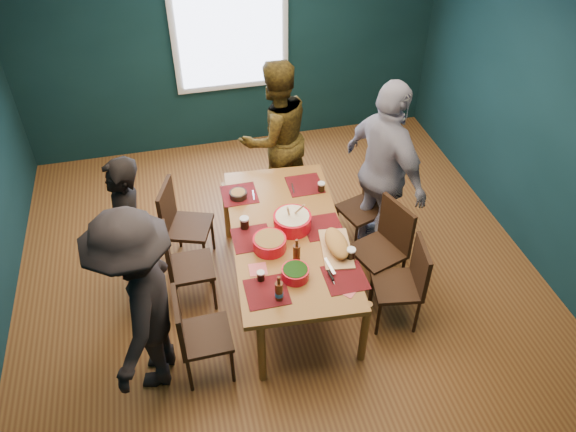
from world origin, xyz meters
name	(u,v)px	position (x,y,z in m)	size (l,w,h in m)	color
room	(271,142)	(0.00, 0.27, 1.37)	(5.01, 5.01, 2.71)	brown
dining_table	(288,239)	(0.03, -0.22, 0.67)	(1.12, 2.01, 0.74)	olive
chair_left_far	(179,219)	(-0.88, 0.44, 0.53)	(0.52, 0.52, 0.91)	black
chair_left_mid	(181,262)	(-0.92, -0.12, 0.51)	(0.39, 0.39, 0.87)	black
chair_left_near	(194,331)	(-0.89, -0.92, 0.51)	(0.41, 0.41, 0.88)	black
chair_right_far	(368,201)	(0.99, 0.31, 0.50)	(0.48, 0.48, 0.85)	black
chair_right_mid	(386,241)	(0.93, -0.32, 0.54)	(0.53, 0.53, 0.92)	black
chair_right_near	(407,279)	(0.95, -0.78, 0.51)	(0.45, 0.45, 0.87)	black
person_far_left	(131,235)	(-1.30, 0.04, 0.77)	(0.56, 0.37, 1.53)	black
person_back	(275,137)	(0.23, 1.15, 0.84)	(0.82, 0.64, 1.69)	black
person_right	(385,172)	(1.07, 0.19, 0.92)	(1.08, 0.45, 1.85)	white
person_near_left	(140,304)	(-1.24, -0.85, 0.85)	(1.09, 0.63, 1.69)	black
bowl_salad	(270,243)	(-0.16, -0.37, 0.80)	(0.28, 0.28, 0.12)	red
bowl_dumpling	(292,221)	(0.09, -0.16, 0.81)	(0.33, 0.33, 0.31)	red
bowl_herbs	(295,273)	(-0.03, -0.75, 0.79)	(0.22, 0.22, 0.10)	red
cutting_board	(337,245)	(0.38, -0.52, 0.80)	(0.31, 0.62, 0.13)	tan
small_bowl	(238,194)	(-0.30, 0.37, 0.77)	(0.16, 0.16, 0.07)	black
beer_bottle_a	(279,291)	(-0.21, -0.94, 0.82)	(0.07, 0.07, 0.24)	#471E0C
beer_bottle_b	(297,253)	(0.02, -0.57, 0.83)	(0.06, 0.06, 0.23)	#471E0C
cola_glass_a	(261,276)	(-0.31, -0.71, 0.79)	(0.06, 0.06, 0.09)	black
cola_glass_b	(351,253)	(0.46, -0.65, 0.80)	(0.08, 0.08, 0.11)	black
cola_glass_c	(321,187)	(0.48, 0.28, 0.79)	(0.07, 0.07, 0.10)	black
cola_glass_d	(245,222)	(-0.32, -0.07, 0.80)	(0.08, 0.08, 0.11)	black
napkin_a	(321,222)	(0.36, -0.15, 0.74)	(0.15, 0.15, 0.00)	#E4606B
napkin_b	(258,269)	(-0.31, -0.59, 0.74)	(0.14, 0.14, 0.00)	#E4606B
napkin_c	(347,289)	(0.33, -0.96, 0.74)	(0.15, 0.15, 0.00)	#E4606B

